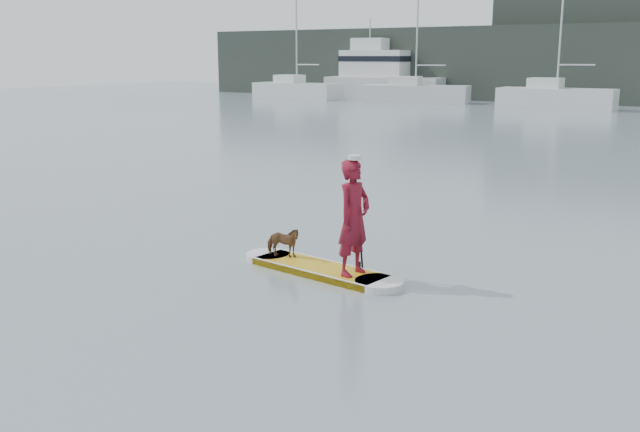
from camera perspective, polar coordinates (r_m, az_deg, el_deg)
The scene contains 11 objects.
ground at distance 8.65m, azimuth 1.58°, elevation -12.24°, with size 140.00×140.00×0.00m, color slate.
paddleboard at distance 12.28m, azimuth 0.00°, elevation -4.28°, with size 3.28×1.11×0.12m.
paddler at distance 11.59m, azimuth 2.72°, elevation -0.15°, with size 0.70×0.46×1.91m, color maroon.
white_cap at distance 11.41m, azimuth 2.78°, elevation 4.70°, with size 0.22×0.22×0.07m, color silver.
dog at distance 12.74m, azimuth -2.98°, elevation -2.10°, with size 0.30×0.65×0.55m, color #57321E.
paddle at distance 11.91m, azimuth 3.10°, elevation -1.16°, with size 0.10×0.30×2.00m.
sailboat_a at distance 62.03m, azimuth -1.92°, elevation 10.08°, with size 8.03×2.84×11.51m.
sailboat_b at distance 57.75m, azimuth 7.58°, elevation 9.84°, with size 8.68×4.13×12.40m.
sailboat_c at distance 53.09m, azimuth 18.30°, elevation 9.05°, with size 7.95×2.87×11.31m.
motor_yacht_b at distance 62.82m, azimuth 4.89°, elevation 11.08°, with size 10.48×4.31×6.75m.
shore_building_west at distance 62.33m, azimuth 20.37°, elevation 12.73°, with size 14.00×4.00×9.00m, color black.
Camera 1 is at (4.06, -6.71, 3.65)m, focal length 40.00 mm.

